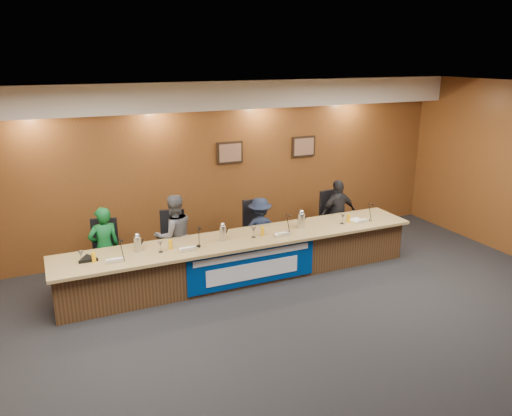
# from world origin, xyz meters

# --- Properties ---
(floor) EXTENTS (10.00, 10.00, 0.00)m
(floor) POSITION_xyz_m (0.00, 0.00, 0.00)
(floor) COLOR black
(floor) RESTS_ON ground
(ceiling) EXTENTS (10.00, 8.00, 0.04)m
(ceiling) POSITION_xyz_m (0.00, 0.00, 3.20)
(ceiling) COLOR silver
(ceiling) RESTS_ON wall_back
(wall_back) EXTENTS (10.00, 0.04, 3.20)m
(wall_back) POSITION_xyz_m (0.00, 4.00, 1.60)
(wall_back) COLOR brown
(wall_back) RESTS_ON floor
(soffit) EXTENTS (10.00, 0.50, 0.50)m
(soffit) POSITION_xyz_m (0.00, 3.75, 2.95)
(soffit) COLOR beige
(soffit) RESTS_ON wall_back
(dais_body) EXTENTS (6.00, 0.80, 0.70)m
(dais_body) POSITION_xyz_m (0.00, 2.40, 0.35)
(dais_body) COLOR #492E18
(dais_body) RESTS_ON floor
(dais_top) EXTENTS (6.10, 0.95, 0.05)m
(dais_top) POSITION_xyz_m (0.00, 2.35, 0.72)
(dais_top) COLOR #9C804C
(dais_top) RESTS_ON dais_body
(banner) EXTENTS (2.20, 0.02, 0.65)m
(banner) POSITION_xyz_m (0.00, 1.99, 0.38)
(banner) COLOR navy
(banner) RESTS_ON dais_body
(banner_text_upper) EXTENTS (2.00, 0.01, 0.10)m
(banner_text_upper) POSITION_xyz_m (0.00, 1.97, 0.58)
(banner_text_upper) COLOR silver
(banner_text_upper) RESTS_ON banner
(banner_text_lower) EXTENTS (1.60, 0.01, 0.28)m
(banner_text_lower) POSITION_xyz_m (0.00, 1.97, 0.30)
(banner_text_lower) COLOR silver
(banner_text_lower) RESTS_ON banner
(wall_photo_left) EXTENTS (0.52, 0.04, 0.42)m
(wall_photo_left) POSITION_xyz_m (0.40, 3.97, 1.85)
(wall_photo_left) COLOR black
(wall_photo_left) RESTS_ON wall_back
(wall_photo_right) EXTENTS (0.52, 0.04, 0.42)m
(wall_photo_right) POSITION_xyz_m (2.00, 3.97, 1.85)
(wall_photo_right) COLOR black
(wall_photo_right) RESTS_ON wall_back
(panelist_a) EXTENTS (0.53, 0.38, 1.36)m
(panelist_a) POSITION_xyz_m (-2.15, 2.99, 0.68)
(panelist_a) COLOR #0B4E1F
(panelist_a) RESTS_ON floor
(panelist_b) EXTENTS (0.74, 0.60, 1.43)m
(panelist_b) POSITION_xyz_m (-1.01, 2.99, 0.71)
(panelist_b) COLOR #545358
(panelist_b) RESTS_ON floor
(panelist_c) EXTENTS (0.84, 0.58, 1.19)m
(panelist_c) POSITION_xyz_m (0.58, 2.99, 0.59)
(panelist_c) COLOR #131B32
(panelist_c) RESTS_ON floor
(panelist_d) EXTENTS (0.80, 0.36, 1.35)m
(panelist_d) POSITION_xyz_m (2.25, 2.99, 0.67)
(panelist_d) COLOR black
(panelist_d) RESTS_ON floor
(office_chair_a) EXTENTS (0.59, 0.59, 0.08)m
(office_chair_a) POSITION_xyz_m (-2.15, 3.09, 0.48)
(office_chair_a) COLOR black
(office_chair_a) RESTS_ON floor
(office_chair_b) EXTENTS (0.59, 0.59, 0.08)m
(office_chair_b) POSITION_xyz_m (-1.01, 3.09, 0.48)
(office_chair_b) COLOR black
(office_chair_b) RESTS_ON floor
(office_chair_c) EXTENTS (0.51, 0.51, 0.08)m
(office_chair_c) POSITION_xyz_m (0.58, 3.09, 0.48)
(office_chair_c) COLOR black
(office_chair_c) RESTS_ON floor
(office_chair_d) EXTENTS (0.52, 0.52, 0.08)m
(office_chair_d) POSITION_xyz_m (2.25, 3.09, 0.48)
(office_chair_d) COLOR black
(office_chair_d) RESTS_ON floor
(nameplate_a) EXTENTS (0.24, 0.08, 0.10)m
(nameplate_a) POSITION_xyz_m (-2.11, 2.12, 0.80)
(nameplate_a) COLOR white
(nameplate_a) RESTS_ON dais_top
(microphone_a) EXTENTS (0.07, 0.07, 0.02)m
(microphone_a) POSITION_xyz_m (-2.00, 2.23, 0.76)
(microphone_a) COLOR black
(microphone_a) RESTS_ON dais_top
(juice_glass_a) EXTENTS (0.06, 0.06, 0.15)m
(juice_glass_a) POSITION_xyz_m (-2.39, 2.30, 0.82)
(juice_glass_a) COLOR #F7AB09
(juice_glass_a) RESTS_ON dais_top
(water_glass_a) EXTENTS (0.08, 0.08, 0.18)m
(water_glass_a) POSITION_xyz_m (-2.56, 2.34, 0.84)
(water_glass_a) COLOR silver
(water_glass_a) RESTS_ON dais_top
(nameplate_b) EXTENTS (0.24, 0.08, 0.10)m
(nameplate_b) POSITION_xyz_m (-1.02, 2.11, 0.80)
(nameplate_b) COLOR white
(nameplate_b) RESTS_ON dais_top
(microphone_b) EXTENTS (0.07, 0.07, 0.02)m
(microphone_b) POSITION_xyz_m (-0.81, 2.26, 0.76)
(microphone_b) COLOR black
(microphone_b) RESTS_ON dais_top
(juice_glass_b) EXTENTS (0.06, 0.06, 0.15)m
(juice_glass_b) POSITION_xyz_m (-1.24, 2.34, 0.82)
(juice_glass_b) COLOR #F7AB09
(juice_glass_b) RESTS_ON dais_top
(water_glass_b) EXTENTS (0.08, 0.08, 0.18)m
(water_glass_b) POSITION_xyz_m (-1.41, 2.27, 0.84)
(water_glass_b) COLOR silver
(water_glass_b) RESTS_ON dais_top
(nameplate_c) EXTENTS (0.24, 0.08, 0.10)m
(nameplate_c) POSITION_xyz_m (0.61, 2.10, 0.80)
(nameplate_c) COLOR white
(nameplate_c) RESTS_ON dais_top
(microphone_c) EXTENTS (0.07, 0.07, 0.02)m
(microphone_c) POSITION_xyz_m (0.75, 2.25, 0.76)
(microphone_c) COLOR black
(microphone_c) RESTS_ON dais_top
(juice_glass_c) EXTENTS (0.06, 0.06, 0.15)m
(juice_glass_c) POSITION_xyz_m (0.32, 2.31, 0.82)
(juice_glass_c) COLOR #F7AB09
(juice_glass_c) RESTS_ON dais_top
(water_glass_c) EXTENTS (0.08, 0.08, 0.18)m
(water_glass_c) POSITION_xyz_m (0.14, 2.28, 0.84)
(water_glass_c) COLOR silver
(water_glass_c) RESTS_ON dais_top
(nameplate_d) EXTENTS (0.24, 0.08, 0.10)m
(nameplate_d) POSITION_xyz_m (2.22, 2.14, 0.80)
(nameplate_d) COLOR white
(nameplate_d) RESTS_ON dais_top
(microphone_d) EXTENTS (0.07, 0.07, 0.02)m
(microphone_d) POSITION_xyz_m (2.40, 2.23, 0.76)
(microphone_d) COLOR black
(microphone_d) RESTS_ON dais_top
(juice_glass_d) EXTENTS (0.06, 0.06, 0.15)m
(juice_glass_d) POSITION_xyz_m (2.02, 2.30, 0.82)
(juice_glass_d) COLOR #F7AB09
(juice_glass_d) RESTS_ON dais_top
(water_glass_d) EXTENTS (0.08, 0.08, 0.18)m
(water_glass_d) POSITION_xyz_m (1.87, 2.27, 0.84)
(water_glass_d) COLOR silver
(water_glass_d) RESTS_ON dais_top
(carafe_left) EXTENTS (0.12, 0.12, 0.24)m
(carafe_left) POSITION_xyz_m (-1.72, 2.45, 0.87)
(carafe_left) COLOR silver
(carafe_left) RESTS_ON dais_top
(carafe_mid) EXTENTS (0.11, 0.11, 0.25)m
(carafe_mid) POSITION_xyz_m (-0.37, 2.35, 0.87)
(carafe_mid) COLOR silver
(carafe_mid) RESTS_ON dais_top
(carafe_right) EXTENTS (0.13, 0.13, 0.25)m
(carafe_right) POSITION_xyz_m (1.10, 2.39, 0.88)
(carafe_right) COLOR silver
(carafe_right) RESTS_ON dais_top
(speakerphone) EXTENTS (0.32, 0.32, 0.05)m
(speakerphone) POSITION_xyz_m (-2.46, 2.38, 0.78)
(speakerphone) COLOR black
(speakerphone) RESTS_ON dais_top
(paper_stack) EXTENTS (0.26, 0.33, 0.01)m
(paper_stack) POSITION_xyz_m (2.22, 2.31, 0.75)
(paper_stack) COLOR white
(paper_stack) RESTS_ON dais_top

